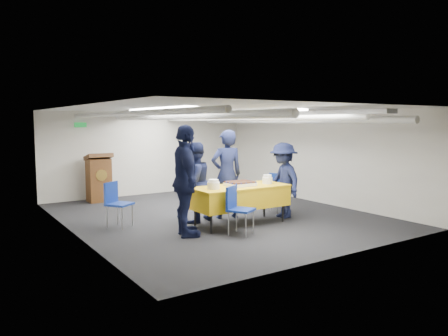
{
  "coord_description": "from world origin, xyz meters",
  "views": [
    {
      "loc": [
        -4.99,
        -7.89,
        2.02
      ],
      "look_at": [
        0.08,
        -0.2,
        1.05
      ],
      "focal_mm": 35.0,
      "sensor_mm": 36.0,
      "label": 1
    }
  ],
  "objects_px": {
    "serving_table": "(240,196)",
    "podium": "(99,178)",
    "sailor_a": "(227,174)",
    "sailor_b": "(195,182)",
    "sheet_cake": "(240,184)",
    "sailor_d": "(283,180)",
    "chair_near": "(237,205)",
    "chair_right": "(275,189)",
    "sailor_c": "(186,181)",
    "chair_left": "(116,200)"
  },
  "relations": [
    {
      "from": "serving_table",
      "to": "podium",
      "type": "relative_size",
      "value": 1.55
    },
    {
      "from": "sailor_a",
      "to": "sailor_b",
      "type": "relative_size",
      "value": 1.15
    },
    {
      "from": "sheet_cake",
      "to": "sailor_d",
      "type": "distance_m",
      "value": 1.13
    },
    {
      "from": "sailor_b",
      "to": "podium",
      "type": "bearing_deg",
      "value": -91.76
    },
    {
      "from": "serving_table",
      "to": "sheet_cake",
      "type": "xyz_separation_m",
      "value": [
        0.0,
        0.0,
        0.26
      ]
    },
    {
      "from": "sailor_b",
      "to": "sheet_cake",
      "type": "bearing_deg",
      "value": 117.45
    },
    {
      "from": "sheet_cake",
      "to": "chair_near",
      "type": "height_order",
      "value": "chair_near"
    },
    {
      "from": "podium",
      "to": "chair_right",
      "type": "bearing_deg",
      "value": -50.26
    },
    {
      "from": "chair_near",
      "to": "sailor_a",
      "type": "relative_size",
      "value": 0.47
    },
    {
      "from": "podium",
      "to": "sailor_c",
      "type": "xyz_separation_m",
      "value": [
        0.23,
        -4.22,
        0.38
      ]
    },
    {
      "from": "serving_table",
      "to": "sailor_b",
      "type": "distance_m",
      "value": 0.97
    },
    {
      "from": "podium",
      "to": "sailor_d",
      "type": "distance_m",
      "value": 4.82
    },
    {
      "from": "serving_table",
      "to": "sailor_d",
      "type": "distance_m",
      "value": 1.16
    },
    {
      "from": "sheet_cake",
      "to": "podium",
      "type": "xyz_separation_m",
      "value": [
        -1.55,
        4.01,
        -0.2
      ]
    },
    {
      "from": "sheet_cake",
      "to": "sailor_d",
      "type": "height_order",
      "value": "sailor_d"
    },
    {
      "from": "serving_table",
      "to": "sheet_cake",
      "type": "bearing_deg",
      "value": 39.39
    },
    {
      "from": "serving_table",
      "to": "sailor_b",
      "type": "height_order",
      "value": "sailor_b"
    },
    {
      "from": "sailor_a",
      "to": "sailor_b",
      "type": "xyz_separation_m",
      "value": [
        -0.75,
        0.03,
        -0.12
      ]
    },
    {
      "from": "chair_right",
      "to": "sailor_b",
      "type": "height_order",
      "value": "sailor_b"
    },
    {
      "from": "serving_table",
      "to": "sailor_a",
      "type": "relative_size",
      "value": 1.05
    },
    {
      "from": "podium",
      "to": "sailor_a",
      "type": "height_order",
      "value": "sailor_a"
    },
    {
      "from": "podium",
      "to": "sailor_a",
      "type": "bearing_deg",
      "value": -63.9
    },
    {
      "from": "podium",
      "to": "sailor_b",
      "type": "relative_size",
      "value": 0.77
    },
    {
      "from": "chair_right",
      "to": "sailor_d",
      "type": "bearing_deg",
      "value": -112.51
    },
    {
      "from": "serving_table",
      "to": "chair_right",
      "type": "height_order",
      "value": "chair_right"
    },
    {
      "from": "sailor_b",
      "to": "sailor_d",
      "type": "xyz_separation_m",
      "value": [
        1.79,
        -0.65,
        -0.01
      ]
    },
    {
      "from": "podium",
      "to": "chair_left",
      "type": "height_order",
      "value": "podium"
    },
    {
      "from": "chair_near",
      "to": "sailor_d",
      "type": "distance_m",
      "value": 1.75
    },
    {
      "from": "chair_left",
      "to": "sailor_b",
      "type": "height_order",
      "value": "sailor_b"
    },
    {
      "from": "chair_right",
      "to": "sailor_b",
      "type": "relative_size",
      "value": 0.54
    },
    {
      "from": "sailor_a",
      "to": "chair_right",
      "type": "bearing_deg",
      "value": -172.48
    },
    {
      "from": "sailor_a",
      "to": "sailor_d",
      "type": "relative_size",
      "value": 1.17
    },
    {
      "from": "sailor_a",
      "to": "sailor_c",
      "type": "height_order",
      "value": "sailor_c"
    },
    {
      "from": "podium",
      "to": "sailor_b",
      "type": "height_order",
      "value": "sailor_b"
    },
    {
      "from": "serving_table",
      "to": "sailor_b",
      "type": "xyz_separation_m",
      "value": [
        -0.65,
        0.67,
        0.25
      ]
    },
    {
      "from": "sheet_cake",
      "to": "sailor_b",
      "type": "xyz_separation_m",
      "value": [
        -0.65,
        0.67,
        -0.0
      ]
    },
    {
      "from": "sailor_c",
      "to": "chair_near",
      "type": "bearing_deg",
      "value": -97.1
    },
    {
      "from": "podium",
      "to": "chair_right",
      "type": "height_order",
      "value": "podium"
    },
    {
      "from": "chair_near",
      "to": "chair_right",
      "type": "height_order",
      "value": "same"
    },
    {
      "from": "sheet_cake",
      "to": "sailor_c",
      "type": "xyz_separation_m",
      "value": [
        -1.33,
        -0.2,
        0.17
      ]
    },
    {
      "from": "chair_right",
      "to": "chair_left",
      "type": "distance_m",
      "value": 3.52
    },
    {
      "from": "sailor_b",
      "to": "sailor_c",
      "type": "relative_size",
      "value": 0.82
    },
    {
      "from": "sailor_d",
      "to": "chair_left",
      "type": "bearing_deg",
      "value": -100.42
    },
    {
      "from": "chair_near",
      "to": "chair_left",
      "type": "bearing_deg",
      "value": 133.23
    },
    {
      "from": "sailor_c",
      "to": "chair_left",
      "type": "bearing_deg",
      "value": 47.68
    },
    {
      "from": "sheet_cake",
      "to": "podium",
      "type": "distance_m",
      "value": 4.31
    },
    {
      "from": "sheet_cake",
      "to": "chair_right",
      "type": "relative_size",
      "value": 0.63
    },
    {
      "from": "sheet_cake",
      "to": "sailor_a",
      "type": "relative_size",
      "value": 0.29
    },
    {
      "from": "podium",
      "to": "chair_near",
      "type": "bearing_deg",
      "value": -76.98
    },
    {
      "from": "sailor_b",
      "to": "sailor_c",
      "type": "xyz_separation_m",
      "value": [
        -0.67,
        -0.87,
        0.18
      ]
    }
  ]
}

